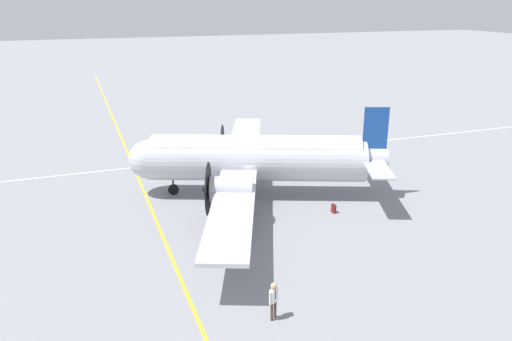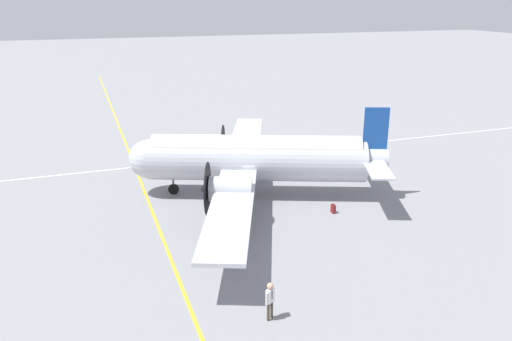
# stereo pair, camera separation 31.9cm
# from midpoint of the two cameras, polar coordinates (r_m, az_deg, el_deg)

# --- Properties ---
(ground_plane) EXTENTS (300.00, 300.00, 0.00)m
(ground_plane) POSITION_cam_midpoint_polar(r_m,az_deg,el_deg) (33.13, -0.28, -2.84)
(ground_plane) COLOR gray
(apron_line_eastwest) EXTENTS (120.00, 0.16, 0.01)m
(apron_line_eastwest) POSITION_cam_midpoint_polar(r_m,az_deg,el_deg) (31.65, -12.15, -4.36)
(apron_line_eastwest) COLOR gold
(apron_line_eastwest) RESTS_ON ground_plane
(apron_line_northsouth) EXTENTS (0.16, 120.00, 0.01)m
(apron_line_northsouth) POSITION_cam_midpoint_polar(r_m,az_deg,el_deg) (40.91, -4.40, 1.40)
(apron_line_northsouth) COLOR silver
(apron_line_northsouth) RESTS_ON ground_plane
(airliner_main) EXTENTS (25.00, 16.84, 5.97)m
(airliner_main) POSITION_cam_midpoint_polar(r_m,az_deg,el_deg) (32.28, -1.09, 1.42)
(airliner_main) COLOR silver
(airliner_main) RESTS_ON ground_plane
(crew_foreground) EXTENTS (0.36, 0.50, 1.67)m
(crew_foreground) POSITION_cam_midpoint_polar(r_m,az_deg,el_deg) (20.59, 1.57, -14.27)
(crew_foreground) COLOR #473D2D
(crew_foreground) RESTS_ON ground_plane
(suitcase_near_door) EXTENTS (0.37, 0.18, 0.58)m
(suitcase_near_door) POSITION_cam_midpoint_polar(r_m,az_deg,el_deg) (30.73, 8.56, -4.32)
(suitcase_near_door) COLOR maroon
(suitcase_near_door) RESTS_ON ground_plane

